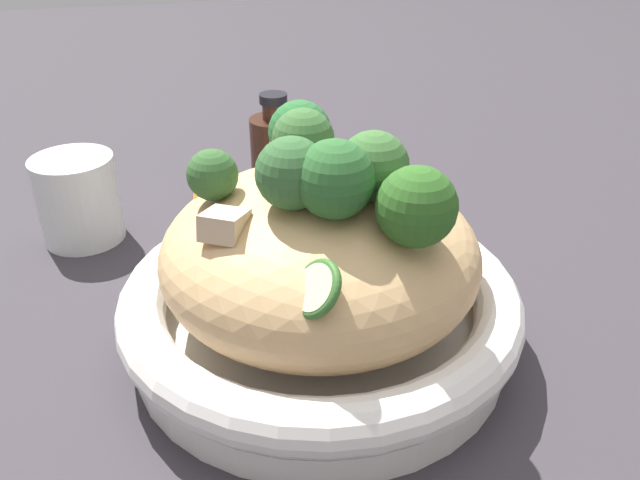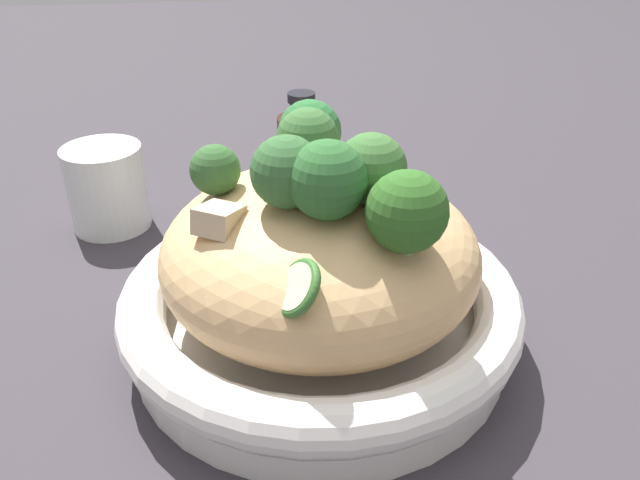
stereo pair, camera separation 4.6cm
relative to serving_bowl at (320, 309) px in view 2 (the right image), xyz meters
The scene contains 9 objects.
ground_plane 0.03m from the serving_bowl, ahead, with size 3.00×3.00×0.00m, color #342F35.
serving_bowl is the anchor object (origin of this frame).
noodle_heap 0.05m from the serving_bowl, 112.46° to the left, with size 0.23×0.23×0.12m.
broccoli_florets 0.12m from the serving_bowl, 113.55° to the left, with size 0.17×0.20×0.07m.
carrot_coins 0.10m from the serving_bowl, 99.97° to the right, with size 0.15×0.12×0.04m.
zucchini_slices 0.09m from the serving_bowl, 105.77° to the left, with size 0.08×0.18×0.05m.
chicken_chunks 0.11m from the serving_bowl, ahead, with size 0.09×0.08×0.04m.
soy_sauce_bottle 0.25m from the serving_bowl, 92.35° to the right, with size 0.05×0.05×0.12m.
drinking_glass 0.28m from the serving_bowl, 48.17° to the right, with size 0.08×0.08×0.08m.
Camera 2 is at (0.05, 0.40, 0.32)m, focal length 36.45 mm.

